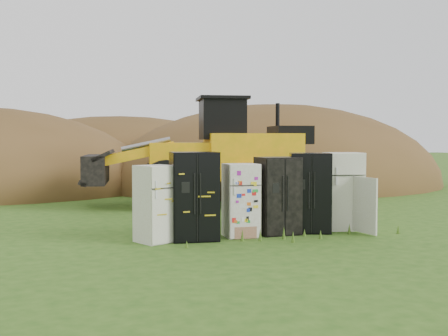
# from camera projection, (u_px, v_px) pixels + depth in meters

# --- Properties ---
(ground) EXTENTS (120.00, 120.00, 0.00)m
(ground) POSITION_uv_depth(u_px,v_px,m) (260.00, 235.00, 12.88)
(ground) COLOR #295115
(ground) RESTS_ON ground
(fridge_leftmost) EXTENTS (0.92, 0.90, 1.64)m
(fridge_leftmost) POSITION_uv_depth(u_px,v_px,m) (156.00, 204.00, 11.98)
(fridge_leftmost) COLOR silver
(fridge_leftmost) RESTS_ON ground
(fridge_black_side) EXTENTS (1.12, 0.94, 1.92)m
(fridge_black_side) POSITION_uv_depth(u_px,v_px,m) (194.00, 196.00, 12.21)
(fridge_black_side) COLOR black
(fridge_black_side) RESTS_ON ground
(fridge_sticker) EXTENTS (0.81, 0.76, 1.65)m
(fridge_sticker) POSITION_uv_depth(u_px,v_px,m) (241.00, 200.00, 12.66)
(fridge_sticker) COLOR white
(fridge_sticker) RESTS_ON ground
(fridge_dark_mid) EXTENTS (0.94, 0.78, 1.79)m
(fridge_dark_mid) POSITION_uv_depth(u_px,v_px,m) (278.00, 196.00, 12.98)
(fridge_dark_mid) COLOR black
(fridge_dark_mid) RESTS_ON ground
(fridge_black_right) EXTENTS (1.18, 1.10, 1.87)m
(fridge_black_right) POSITION_uv_depth(u_px,v_px,m) (310.00, 193.00, 13.27)
(fridge_black_right) COLOR black
(fridge_black_right) RESTS_ON ground
(fridge_open_door) EXTENTS (1.03, 0.99, 1.87)m
(fridge_open_door) POSITION_uv_depth(u_px,v_px,m) (343.00, 191.00, 13.69)
(fridge_open_door) COLOR silver
(fridge_open_door) RESTS_ON ground
(wheel_loader) EXTENTS (7.89, 4.61, 3.58)m
(wheel_loader) POSITION_uv_depth(u_px,v_px,m) (195.00, 151.00, 18.44)
(wheel_loader) COLOR #FEAA10
(wheel_loader) RESTS_ON ground
(dirt_mound_right) EXTENTS (16.18, 11.86, 7.60)m
(dirt_mound_right) POSITION_uv_depth(u_px,v_px,m) (278.00, 186.00, 25.98)
(dirt_mound_right) COLOR #4D3618
(dirt_mound_right) RESTS_ON ground
(dirt_mound_back) EXTENTS (17.12, 11.41, 6.84)m
(dirt_mound_back) POSITION_uv_depth(u_px,v_px,m) (121.00, 180.00, 30.19)
(dirt_mound_back) COLOR #4D3618
(dirt_mound_back) RESTS_ON ground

